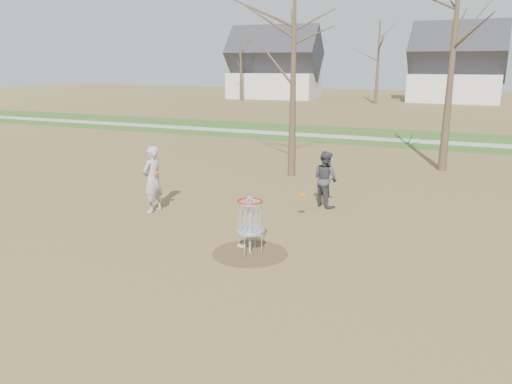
% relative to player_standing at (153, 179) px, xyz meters
% --- Properties ---
extents(ground, '(160.00, 160.00, 0.00)m').
position_rel_player_standing_xyz_m(ground, '(4.09, -1.98, -1.01)').
color(ground, brown).
rests_on(ground, ground).
extents(green_band, '(160.00, 8.00, 0.01)m').
position_rel_player_standing_xyz_m(green_band, '(4.09, 19.02, -1.00)').
color(green_band, '#2D5119').
rests_on(green_band, ground).
extents(footpath, '(160.00, 1.50, 0.01)m').
position_rel_player_standing_xyz_m(footpath, '(4.09, 18.02, -0.99)').
color(footpath, '#9E9E99').
rests_on(footpath, green_band).
extents(dirt_circle, '(1.80, 1.80, 0.01)m').
position_rel_player_standing_xyz_m(dirt_circle, '(4.09, -1.98, -1.00)').
color(dirt_circle, '#47331E').
rests_on(dirt_circle, ground).
extents(player_standing, '(0.56, 0.78, 2.01)m').
position_rel_player_standing_xyz_m(player_standing, '(0.00, 0.00, 0.00)').
color(player_standing, '#A3A3A3').
rests_on(player_standing, ground).
extents(player_throwing, '(1.08, 1.01, 1.76)m').
position_rel_player_standing_xyz_m(player_throwing, '(4.57, 2.69, -0.13)').
color(player_throwing, '#3A393F').
rests_on(player_throwing, ground).
extents(disc_grounded, '(0.22, 0.22, 0.02)m').
position_rel_player_standing_xyz_m(disc_grounded, '(3.72, -1.63, -0.99)').
color(disc_grounded, silver).
rests_on(disc_grounded, dirt_circle).
extents(discs_in_play, '(4.40, 1.21, 0.50)m').
position_rel_player_standing_xyz_m(discs_in_play, '(2.45, 0.34, 0.03)').
color(discs_in_play, orange).
rests_on(discs_in_play, ground).
extents(disc_golf_basket, '(0.64, 0.64, 1.35)m').
position_rel_player_standing_xyz_m(disc_golf_basket, '(4.09, -1.98, -0.09)').
color(disc_golf_basket, '#9EA3AD').
rests_on(disc_golf_basket, ground).
extents(bare_trees, '(52.62, 44.98, 9.00)m').
position_rel_player_standing_xyz_m(bare_trees, '(5.87, 33.81, 4.34)').
color(bare_trees, '#382B1E').
rests_on(bare_trees, ground).
extents(houses_row, '(56.51, 10.01, 7.26)m').
position_rel_player_standing_xyz_m(houses_row, '(8.41, 50.58, 2.52)').
color(houses_row, silver).
rests_on(houses_row, ground).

